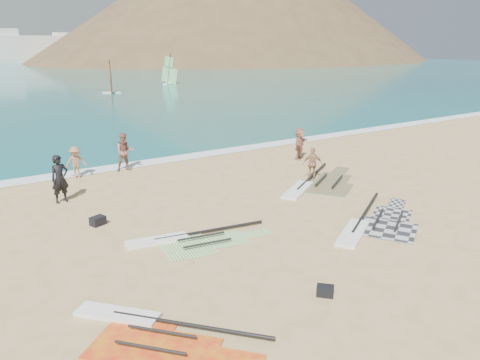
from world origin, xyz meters
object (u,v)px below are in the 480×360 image
rig_orange (317,184)px  beachgoer_mid (76,162)px  beachgoer_back (313,164)px  beachgoer_left (125,152)px  beachgoer_right (300,143)px  rig_red (146,331)px  gear_bag_near (98,221)px  gear_bag_far (325,291)px  rig_grey (374,224)px  rig_green (189,241)px  person_wetsuit (60,179)px

rig_orange → beachgoer_mid: beachgoer_mid is taller
beachgoer_mid → beachgoer_back: bearing=-24.4°
beachgoer_mid → beachgoer_back: (9.45, -6.55, -0.00)m
rig_orange → beachgoer_left: size_ratio=3.08×
beachgoer_back → beachgoer_right: bearing=-85.4°
rig_red → gear_bag_near: size_ratio=8.92×
beachgoer_back → rig_red: bearing=68.3°
gear_bag_near → gear_bag_far: gear_bag_near is taller
rig_grey → rig_orange: size_ratio=0.96×
rig_orange → gear_bag_near: 10.04m
beachgoer_back → beachgoer_right: 4.10m
gear_bag_near → beachgoer_left: bearing=61.9°
beachgoer_left → rig_green: bearing=-88.7°
gear_bag_far → beachgoer_right: bearing=52.1°
rig_green → gear_bag_near: 3.80m
rig_red → beachgoer_left: beachgoer_left is taller
rig_grey → rig_green: size_ratio=1.17×
rig_grey → person_wetsuit: size_ratio=2.89×
rig_green → person_wetsuit: 7.07m
rig_orange → beachgoer_left: bearing=98.6°
beachgoer_left → beachgoer_mid: beachgoer_left is taller
rig_orange → beachgoer_right: 5.16m
gear_bag_far → beachgoer_right: (9.19, 11.80, 0.77)m
rig_grey → beachgoer_right: 10.19m
beachgoer_left → beachgoer_mid: (-2.49, 0.00, -0.20)m
gear_bag_near → rig_red: bearing=-98.9°
beachgoer_back → gear_bag_near: bearing=36.8°
rig_grey → beachgoer_back: 6.14m
beachgoer_left → beachgoer_right: 9.62m
rig_red → gear_bag_far: bearing=35.7°
gear_bag_near → beachgoer_right: size_ratio=0.28×
rig_green → rig_orange: 8.32m
beachgoer_back → rig_orange: bearing=96.9°
rig_grey → rig_red: bearing=158.3°
rig_grey → beachgoer_right: (4.30, 9.19, 0.85)m
beachgoer_back → rig_green: bearing=57.5°
rig_grey → rig_orange: (1.66, 4.85, 0.00)m
rig_grey → rig_green: rig_grey is taller
gear_bag_near → beachgoer_left: (3.54, 6.63, 0.83)m
rig_green → gear_bag_far: gear_bag_far is taller
person_wetsuit → beachgoer_left: bearing=28.8°
gear_bag_near → beachgoer_right: beachgoer_right is taller
rig_orange → gear_bag_far: bearing=-163.8°
gear_bag_near → beachgoer_right: bearing=15.7°
rig_grey → beachgoer_mid: 14.28m
rig_grey → rig_red: size_ratio=1.29×
rig_grey → beachgoer_mid: beachgoer_mid is taller
gear_bag_near → beachgoer_back: beachgoer_back is taller
gear_bag_near → beachgoer_mid: bearing=81.0°
beachgoer_left → beachgoer_right: bearing=-8.6°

